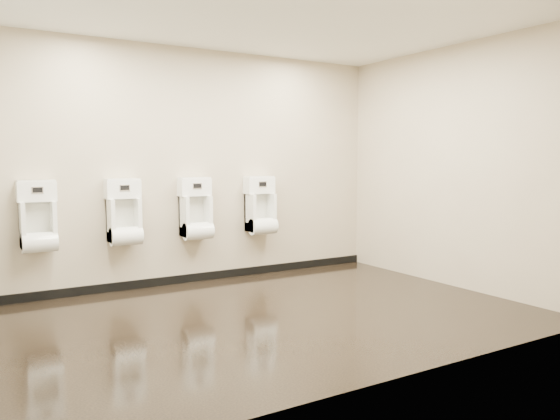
% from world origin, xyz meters
% --- Properties ---
extents(ground, '(5.00, 3.50, 0.00)m').
position_xyz_m(ground, '(0.00, 0.00, 0.00)').
color(ground, black).
rests_on(ground, ground).
extents(ceiling, '(5.00, 3.50, 0.00)m').
position_xyz_m(ceiling, '(0.00, 0.00, 2.80)').
color(ceiling, silver).
extents(back_wall, '(5.00, 0.02, 2.80)m').
position_xyz_m(back_wall, '(0.00, 1.75, 1.40)').
color(back_wall, '#BAAA8D').
rests_on(back_wall, ground).
extents(front_wall, '(5.00, 0.02, 2.80)m').
position_xyz_m(front_wall, '(0.00, -1.75, 1.40)').
color(front_wall, '#BAAA8D').
rests_on(front_wall, ground).
extents(right_wall, '(0.02, 3.50, 2.80)m').
position_xyz_m(right_wall, '(2.50, 0.00, 1.40)').
color(right_wall, '#BAAA8D').
rests_on(right_wall, ground).
extents(skirting_back, '(5.00, 0.02, 0.10)m').
position_xyz_m(skirting_back, '(0.00, 1.74, 0.05)').
color(skirting_back, black).
rests_on(skirting_back, ground).
extents(urinal_0, '(0.39, 0.29, 0.72)m').
position_xyz_m(urinal_0, '(-1.77, 1.62, 0.85)').
color(urinal_0, white).
rests_on(urinal_0, back_wall).
extents(urinal_1, '(0.39, 0.29, 0.72)m').
position_xyz_m(urinal_1, '(-0.89, 1.62, 0.85)').
color(urinal_1, white).
rests_on(urinal_1, back_wall).
extents(urinal_2, '(0.39, 0.29, 0.72)m').
position_xyz_m(urinal_2, '(-0.04, 1.62, 0.85)').
color(urinal_2, white).
rests_on(urinal_2, back_wall).
extents(urinal_3, '(0.39, 0.29, 0.72)m').
position_xyz_m(urinal_3, '(0.84, 1.62, 0.85)').
color(urinal_3, white).
rests_on(urinal_3, back_wall).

